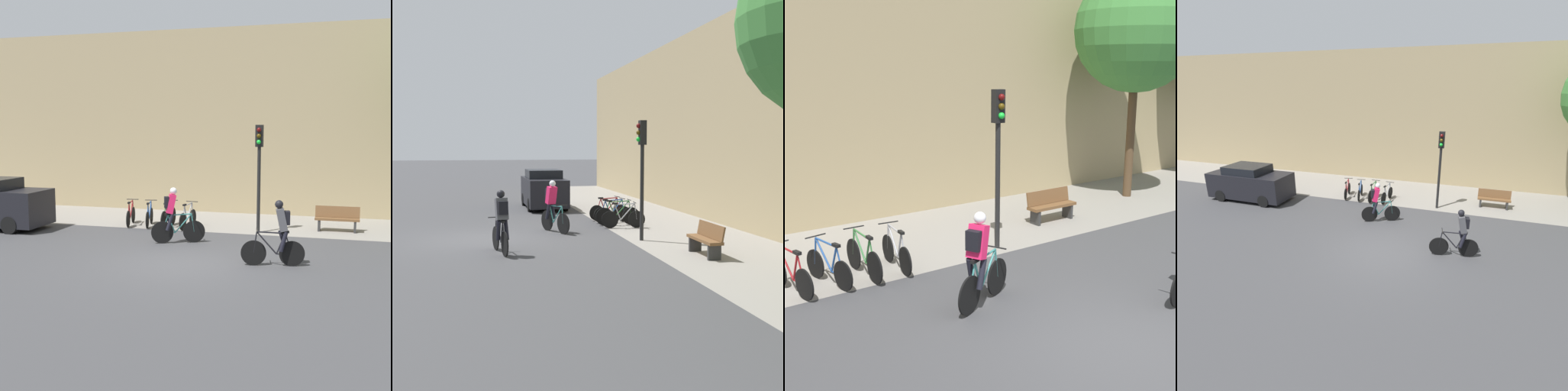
% 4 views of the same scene
% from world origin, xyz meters
% --- Properties ---
extents(ground, '(200.00, 200.00, 0.00)m').
position_xyz_m(ground, '(0.00, 0.00, 0.00)').
color(ground, '#3D3D3F').
extents(kerb_strip, '(44.00, 4.50, 0.01)m').
position_xyz_m(kerb_strip, '(0.00, 6.75, 0.00)').
color(kerb_strip, gray).
rests_on(kerb_strip, ground).
extents(building_facade, '(44.00, 0.60, 7.86)m').
position_xyz_m(building_facade, '(0.00, 9.30, 3.93)').
color(building_facade, tan).
rests_on(building_facade, ground).
extents(cyclist_pink, '(1.61, 0.77, 1.80)m').
position_xyz_m(cyclist_pink, '(-1.02, 2.44, 0.95)').
color(cyclist_pink, black).
rests_on(cyclist_pink, ground).
extents(parked_bike_0, '(0.49, 1.59, 0.94)m').
position_xyz_m(parked_bike_0, '(-3.59, 5.10, 0.38)').
color(parked_bike_0, black).
rests_on(parked_bike_0, ground).
extents(parked_bike_1, '(0.50, 1.59, 0.94)m').
position_xyz_m(parked_bike_1, '(-2.83, 5.10, 0.38)').
color(parked_bike_1, black).
rests_on(parked_bike_1, ground).
extents(parked_bike_2, '(0.46, 1.72, 0.97)m').
position_xyz_m(parked_bike_2, '(-2.08, 5.10, 0.40)').
color(parked_bike_2, black).
rests_on(parked_bike_2, ground).
extents(parked_bike_3, '(0.46, 1.62, 0.95)m').
position_xyz_m(parked_bike_3, '(-1.32, 5.10, 0.39)').
color(parked_bike_3, black).
rests_on(parked_bike_3, ground).
extents(traffic_light_pole, '(0.26, 0.30, 3.78)m').
position_xyz_m(traffic_light_pole, '(1.32, 4.93, 2.61)').
color(traffic_light_pole, black).
rests_on(traffic_light_pole, ground).
extents(bench, '(1.55, 0.44, 0.89)m').
position_xyz_m(bench, '(4.00, 5.91, 0.47)').
color(bench, brown).
rests_on(bench, ground).
extents(street_tree_0, '(3.97, 3.97, 7.42)m').
position_xyz_m(street_tree_0, '(8.22, 6.65, 5.42)').
color(street_tree_0, '#4C3823').
rests_on(street_tree_0, ground).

